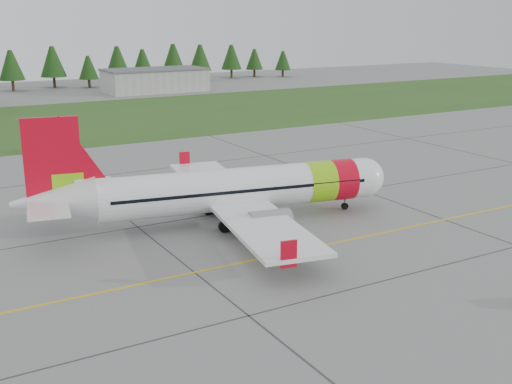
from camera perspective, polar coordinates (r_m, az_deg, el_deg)
ground at (r=48.95m, az=14.95°, el=-6.69°), size 320.00×320.00×0.00m
aircraft at (r=57.29m, az=-2.27°, el=0.19°), size 33.59×31.40×10.25m
service_van at (r=90.81m, az=-18.12°, el=4.64°), size 1.97×1.92×4.45m
grass_strip at (r=119.63m, az=-13.82°, el=6.32°), size 320.00×50.00×0.03m
taxi_guideline at (r=54.46m, az=9.05°, el=-4.06°), size 120.00×0.25×0.02m
hangar_east at (r=161.14m, az=-8.96°, el=9.73°), size 24.00×12.00×5.20m
treeline at (r=173.27m, az=-19.31°, el=10.25°), size 160.00×8.00×10.00m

